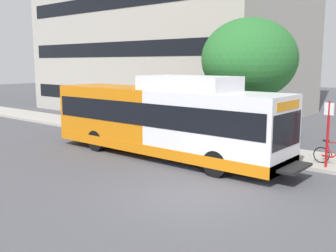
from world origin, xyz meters
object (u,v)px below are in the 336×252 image
transit_bus (164,119)px  bicycle_parked (336,155)px  street_tree_near_stop (249,59)px  bus_stop_sign_pole (328,129)px

transit_bus → bicycle_parked: bearing=-66.1°
street_tree_near_stop → transit_bus: bearing=155.0°
bus_stop_sign_pole → street_tree_near_stop: street_tree_near_stop is taller
transit_bus → street_tree_near_stop: (4.11, -1.92, 2.65)m
bus_stop_sign_pole → bicycle_parked: size_ratio=1.48×
bus_stop_sign_pole → bicycle_parked: bus_stop_sign_pole is taller
transit_bus → bicycle_parked: (2.91, -6.55, -1.14)m
bus_stop_sign_pole → bicycle_parked: bearing=-18.0°
bus_stop_sign_pole → transit_bus: bearing=110.2°
transit_bus → street_tree_near_stop: 5.25m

